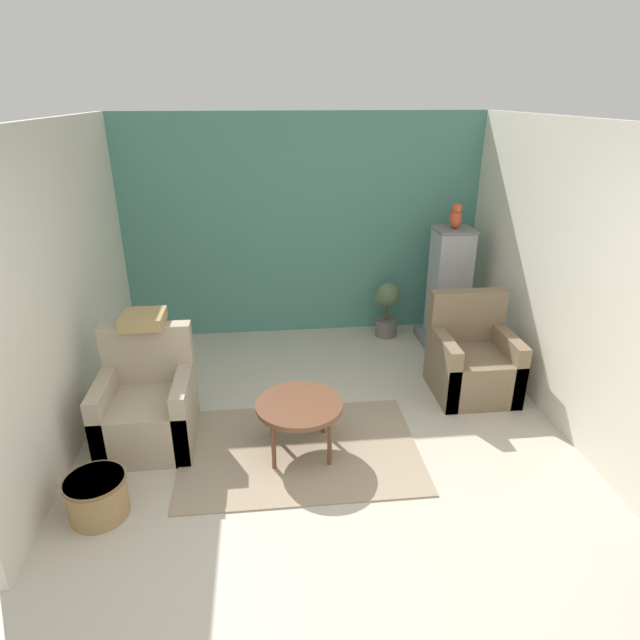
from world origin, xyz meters
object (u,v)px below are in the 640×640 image
object	(u,v)px
armchair_right	(472,363)
parrot	(456,217)
coffee_table	(299,408)
potted_plant	(387,305)
birdcage	(448,292)
armchair_left	(148,409)
wicker_basket	(97,496)

from	to	relation	value
armchair_right	parrot	bearing A→B (deg)	84.35
coffee_table	potted_plant	bearing A→B (deg)	60.93
armchair_right	potted_plant	xyz separation A→B (m)	(-0.53, 1.37, 0.09)
birdcage	potted_plant	world-z (taller)	birdcage
armchair_right	potted_plant	world-z (taller)	armchair_right
coffee_table	armchair_left	xyz separation A→B (m)	(-1.24, 0.27, -0.10)
birdcage	coffee_table	bearing A→B (deg)	-133.97
armchair_right	potted_plant	size ratio (longest dim) A/B	1.42
armchair_left	birdcage	size ratio (longest dim) A/B	0.71
parrot	armchair_left	bearing A→B (deg)	-151.96
parrot	wicker_basket	size ratio (longest dim) A/B	0.68
birdcage	parrot	xyz separation A→B (m)	(-0.00, 0.00, 0.86)
armchair_right	wicker_basket	xyz separation A→B (m)	(-3.17, -1.36, -0.14)
wicker_basket	potted_plant	bearing A→B (deg)	45.99
armchair_left	potted_plant	size ratio (longest dim) A/B	1.42
armchair_left	birdcage	world-z (taller)	birdcage
coffee_table	birdcage	bearing A→B (deg)	46.03
armchair_left	armchair_right	xyz separation A→B (m)	(2.97, 0.51, 0.00)
wicker_basket	armchair_left	bearing A→B (deg)	76.53
armchair_right	armchair_left	bearing A→B (deg)	-170.28
armchair_left	birdcage	bearing A→B (deg)	28.01
parrot	potted_plant	distance (m)	1.29
birdcage	parrot	distance (m)	0.86
coffee_table	armchair_left	bearing A→B (deg)	167.61
armchair_right	birdcage	size ratio (longest dim) A/B	0.71
armchair_right	potted_plant	bearing A→B (deg)	111.32
armchair_left	parrot	world-z (taller)	parrot
birdcage	potted_plant	size ratio (longest dim) A/B	2.02
wicker_basket	parrot	bearing A→B (deg)	37.19
armchair_left	potted_plant	world-z (taller)	armchair_left
coffee_table	parrot	world-z (taller)	parrot
parrot	potted_plant	world-z (taller)	parrot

